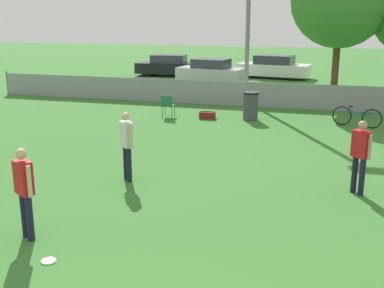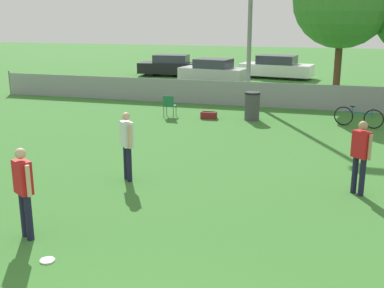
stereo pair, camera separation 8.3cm
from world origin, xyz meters
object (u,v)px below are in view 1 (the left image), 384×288
object	(u,v)px
gear_bag_sideline	(207,115)
parked_car_dark	(169,66)
player_receiver_white	(127,142)
frisbee_disc	(49,261)
parked_car_white	(274,67)
parked_car_silver	(211,71)
player_defender_red	(360,152)
folding_chair_sideline	(168,104)
bicycle_sideline	(357,117)
trash_bin	(251,106)
player_thrower_red	(24,188)

from	to	relation	value
gear_bag_sideline	parked_car_dark	size ratio (longest dim) A/B	0.14
player_receiver_white	frisbee_disc	distance (m)	4.28
parked_car_dark	frisbee_disc	bearing A→B (deg)	-81.53
parked_car_white	player_receiver_white	bearing A→B (deg)	-84.50
frisbee_disc	parked_car_white	size ratio (longest dim) A/B	0.05
gear_bag_sideline	parked_car_silver	xyz separation A→B (m)	(-2.33, 10.31, 0.54)
player_defender_red	folding_chair_sideline	size ratio (longest dim) A/B	1.94
bicycle_sideline	gear_bag_sideline	bearing A→B (deg)	-164.18
frisbee_disc	bicycle_sideline	world-z (taller)	bicycle_sideline
player_defender_red	trash_bin	world-z (taller)	player_defender_red
player_defender_red	parked_car_dark	size ratio (longest dim) A/B	0.39
frisbee_disc	gear_bag_sideline	size ratio (longest dim) A/B	0.42
player_thrower_red	parked_car_white	size ratio (longest dim) A/B	0.36
player_thrower_red	parked_car_silver	distance (m)	21.57
player_defender_red	parked_car_dark	distance (m)	22.85
player_defender_red	parked_car_white	xyz separation A→B (m)	(-4.19, 20.66, -0.29)
trash_bin	player_receiver_white	bearing A→B (deg)	-102.91
parked_car_dark	trash_bin	bearing A→B (deg)	-64.43
parked_car_dark	parked_car_white	distance (m)	6.99
gear_bag_sideline	parked_car_dark	distance (m)	14.08
player_receiver_white	trash_bin	xyz separation A→B (m)	(1.81, 7.92, -0.44)
folding_chair_sideline	gear_bag_sideline	size ratio (longest dim) A/B	1.47
player_thrower_red	parked_car_dark	size ratio (longest dim) A/B	0.39
parked_car_dark	parked_car_silver	xyz separation A→B (m)	(3.51, -2.49, 0.00)
trash_bin	parked_car_dark	size ratio (longest dim) A/B	0.25
player_receiver_white	bicycle_sideline	size ratio (longest dim) A/B	0.99
player_thrower_red	parked_car_silver	world-z (taller)	player_thrower_red
parked_car_silver	parked_car_white	bearing A→B (deg)	52.04
bicycle_sideline	gear_bag_sideline	xyz separation A→B (m)	(-5.63, -0.08, -0.23)
frisbee_disc	trash_bin	bearing A→B (deg)	83.00
parked_car_white	bicycle_sideline	bearing A→B (deg)	-62.56
bicycle_sideline	trash_bin	distance (m)	3.95
parked_car_silver	parked_car_white	world-z (taller)	parked_car_white
trash_bin	gear_bag_sideline	distance (m)	1.75
player_defender_red	trash_bin	xyz separation A→B (m)	(-3.63, 7.36, -0.44)
trash_bin	parked_car_white	bearing A→B (deg)	92.43
player_thrower_red	bicycle_sideline	size ratio (longest dim) A/B	0.99
player_receiver_white	parked_car_silver	size ratio (longest dim) A/B	0.41
frisbee_disc	bicycle_sideline	xyz separation A→B (m)	(5.43, 11.95, 0.35)
player_thrower_red	frisbee_disc	size ratio (longest dim) A/B	6.80
player_receiver_white	folding_chair_sideline	bearing A→B (deg)	147.21
gear_bag_sideline	trash_bin	bearing A→B (deg)	7.13
player_receiver_white	bicycle_sideline	distance (m)	9.71
folding_chair_sideline	frisbee_disc	bearing A→B (deg)	96.92
player_receiver_white	parked_car_white	distance (m)	21.25
player_defender_red	player_thrower_red	size ratio (longest dim) A/B	1.00
frisbee_disc	parked_car_white	distance (m)	25.40
parked_car_silver	parked_car_white	xyz separation A→B (m)	(3.45, 3.20, 0.02)
player_defender_red	player_receiver_white	distance (m)	5.47
parked_car_dark	parked_car_white	size ratio (longest dim) A/B	0.92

